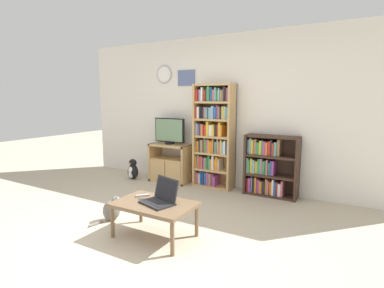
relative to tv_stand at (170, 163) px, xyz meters
The scene contains 11 objects.
ground_plane 2.31m from the tv_stand, 66.01° to the right, with size 18.00×18.00×0.00m, color #BCAD93.
wall_back 1.35m from the tv_stand, 16.63° to the left, with size 5.86×0.09×2.60m.
tv_stand is the anchor object (origin of this frame).
television 0.59m from the tv_stand, 144.14° to the left, with size 0.61×0.18×0.48m.
bookshelf_tall 1.00m from the tv_stand, ahead, with size 0.69×0.30×1.78m.
bookshelf_short 1.80m from the tv_stand, ahead, with size 0.83×0.28×0.97m.
coffee_table 2.27m from the tv_stand, 60.51° to the right, with size 0.88×0.57×0.40m.
laptop 2.28m from the tv_stand, 58.63° to the right, with size 0.43×0.39×0.27m.
remote_near_laptop 2.06m from the tv_stand, 65.11° to the right, with size 0.14×0.15×0.02m.
cat 1.92m from the tv_stand, 78.79° to the right, with size 0.26×0.44×0.31m.
penguin_figurine 0.78m from the tv_stand, 162.05° to the right, with size 0.21×0.19×0.39m.
Camera 1 is at (2.13, -2.43, 1.54)m, focal length 28.00 mm.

